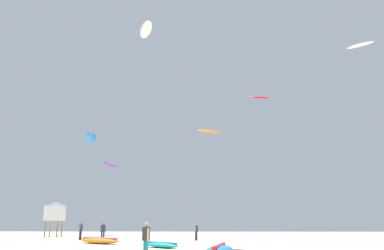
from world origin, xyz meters
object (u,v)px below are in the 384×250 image
person_foreground (146,237)px  kite_grounded_far (100,241)px  kite_aloft_0 (110,165)px  lifeguard_tower (55,211)px  person_midground (196,230)px  kite_aloft_4 (360,45)px  kite_grounded_mid (162,245)px  kite_aloft_5 (210,131)px  person_left (103,230)px  kite_aloft_3 (91,138)px  person_right (81,229)px  kite_grounded_near (219,250)px  kite_aloft_6 (260,97)px  kite_aloft_7 (146,30)px

person_foreground → kite_grounded_far: (-5.73, 13.06, -0.73)m
kite_aloft_0 → lifeguard_tower: bearing=-121.8°
person_midground → kite_aloft_4: (16.35, -3.05, 17.75)m
kite_grounded_mid → lifeguard_tower: size_ratio=0.72×
kite_grounded_far → kite_aloft_4: kite_aloft_4 is taller
person_midground → kite_aloft_5: size_ratio=0.47×
person_midground → kite_grounded_far: size_ratio=0.37×
person_left → kite_aloft_3: bearing=-178.2°
person_foreground → kite_aloft_5: size_ratio=0.50×
person_right → kite_grounded_mid: bearing=136.2°
kite_grounded_near → kite_aloft_5: 29.74m
person_midground → lifeguard_tower: size_ratio=0.38×
lifeguard_tower → kite_aloft_4: 39.58m
kite_aloft_4 → kite_aloft_6: bearing=117.7°
kite_grounded_far → kite_aloft_3: kite_aloft_3 is taller
lifeguard_tower → kite_aloft_7: 24.93m
kite_aloft_0 → kite_aloft_7: 23.23m
kite_aloft_5 → kite_aloft_7: bearing=-123.1°
kite_grounded_near → kite_aloft_3: bearing=121.2°
person_foreground → person_left: (-6.65, 17.45, 0.01)m
person_midground → kite_aloft_7: (-5.34, -1.20, 20.85)m
kite_grounded_near → kite_aloft_0: bearing=112.9°
person_left → lifeguard_tower: bearing=-167.0°
kite_grounded_near → lifeguard_tower: bearing=125.5°
person_right → kite_aloft_4: size_ratio=0.66×
person_foreground → kite_grounded_near: size_ratio=0.35×
kite_grounded_mid → kite_aloft_7: bearing=107.8°
person_left → person_foreground: bearing=-4.0°
person_right → kite_aloft_0: 18.44m
person_right → kite_grounded_near: 22.97m
kite_grounded_mid → kite_grounded_far: size_ratio=0.70×
person_foreground → kite_aloft_4: 30.36m
kite_aloft_6 → kite_aloft_0: bearing=166.3°
person_foreground → lifeguard_tower: 33.42m
kite_aloft_0 → kite_aloft_4: kite_aloft_4 is taller
person_right → kite_aloft_5: 19.58m
person_left → person_right: bearing=-161.7°
lifeguard_tower → kite_aloft_5: (19.25, -0.33, 9.89)m
kite_grounded_near → kite_aloft_7: (-7.00, 16.41, 21.50)m
kite_aloft_6 → person_midground: bearing=-125.3°
person_left → kite_grounded_near: person_left is taller
kite_aloft_0 → kite_aloft_3: kite_aloft_3 is taller
person_right → kite_aloft_6: size_ratio=0.59×
kite_aloft_5 → kite_aloft_7: size_ratio=0.80×
person_right → kite_grounded_far: 8.77m
lifeguard_tower → kite_aloft_3: (4.92, -3.28, 8.49)m
person_midground → lifeguard_tower: lifeguard_tower is taller
person_foreground → kite_aloft_7: kite_aloft_7 is taller
person_left → kite_aloft_4: 30.52m
kite_grounded_mid → kite_grounded_far: 7.50m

